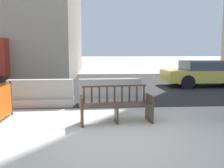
% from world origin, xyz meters
% --- Properties ---
extents(ground_plane, '(200.00, 200.00, 0.00)m').
position_xyz_m(ground_plane, '(0.00, 0.00, 0.00)').
color(ground_plane, '#B7B2A8').
extents(street_asphalt, '(120.00, 12.00, 0.01)m').
position_xyz_m(street_asphalt, '(0.00, 8.70, 0.00)').
color(street_asphalt, '#28282B').
rests_on(street_asphalt, ground).
extents(street_bench, '(1.74, 0.70, 0.88)m').
position_xyz_m(street_bench, '(0.25, 1.11, 0.40)').
color(street_bench, '#473323').
rests_on(street_bench, ground).
extents(jersey_barrier_centre, '(2.03, 0.77, 0.84)m').
position_xyz_m(jersey_barrier_centre, '(0.24, 3.23, 0.34)').
color(jersey_barrier_centre, gray).
rests_on(jersey_barrier_centre, ground).
extents(jersey_barrier_left, '(2.01, 0.72, 0.84)m').
position_xyz_m(jersey_barrier_left, '(-1.94, 3.15, 0.34)').
color(jersey_barrier_left, '#ADA89E').
rests_on(jersey_barrier_left, ground).
extents(car_taxi_near, '(4.50, 2.00, 1.27)m').
position_xyz_m(car_taxi_near, '(5.37, 7.31, 0.65)').
color(car_taxi_near, '#DBC64C').
rests_on(car_taxi_near, ground).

